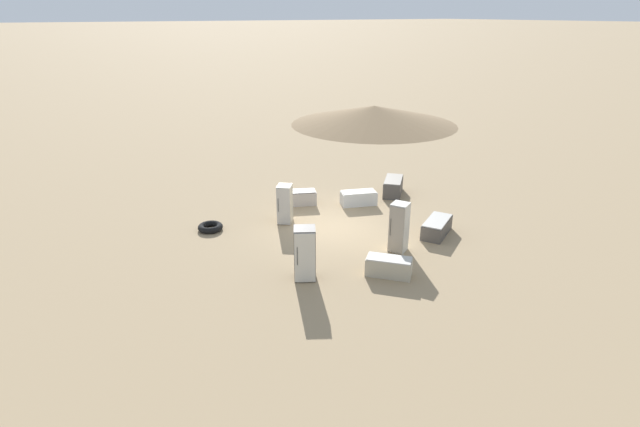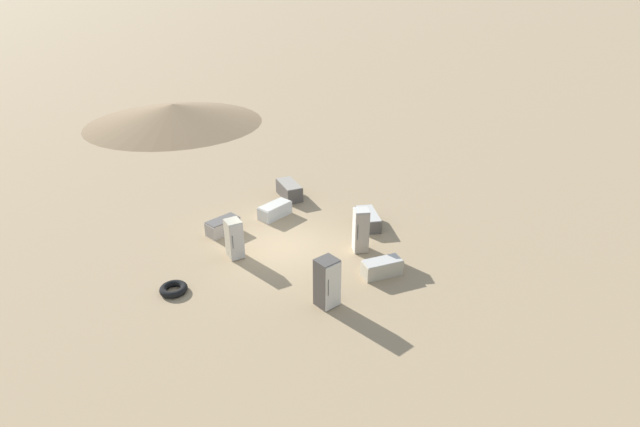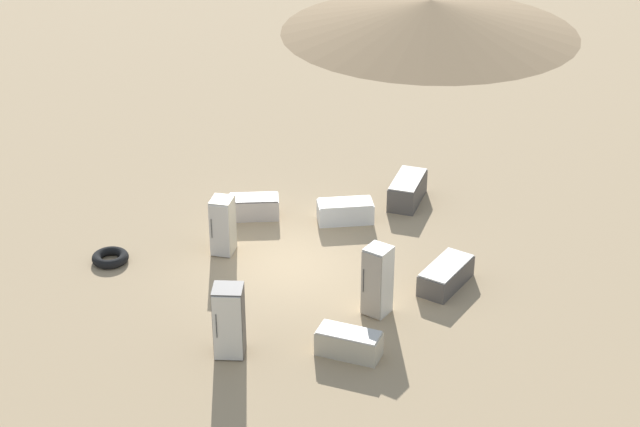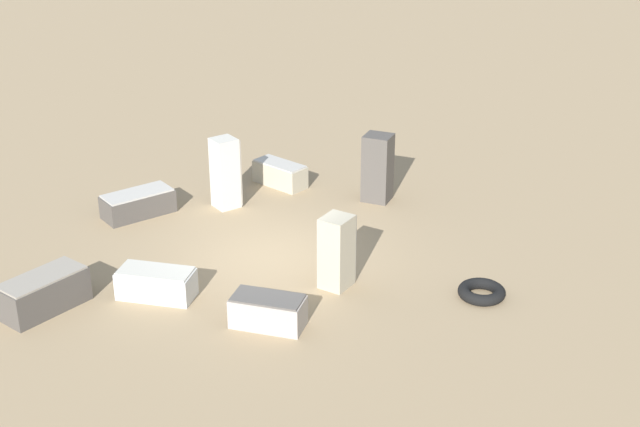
{
  "view_description": "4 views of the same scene",
  "coord_description": "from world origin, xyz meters",
  "px_view_note": "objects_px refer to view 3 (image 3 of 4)",
  "views": [
    {
      "loc": [
        -15.56,
        9.97,
        8.05
      ],
      "look_at": [
        -0.59,
        0.86,
        0.96
      ],
      "focal_mm": 28.0,
      "sensor_mm": 36.0,
      "label": 1
    },
    {
      "loc": [
        -7.93,
        15.98,
        10.38
      ],
      "look_at": [
        -1.12,
        -1.46,
        1.06
      ],
      "focal_mm": 28.0,
      "sensor_mm": 36.0,
      "label": 2
    },
    {
      "loc": [
        -22.37,
        10.11,
        14.48
      ],
      "look_at": [
        -0.37,
        -0.71,
        1.53
      ],
      "focal_mm": 60.0,
      "sensor_mm": 36.0,
      "label": 3
    },
    {
      "loc": [
        17.92,
        -0.79,
        9.13
      ],
      "look_at": [
        0.99,
        1.02,
        1.51
      ],
      "focal_mm": 50.0,
      "sensor_mm": 36.0,
      "label": 4
    }
  ],
  "objects_px": {
    "discarded_fridge_3": "(229,321)",
    "discarded_fridge_1": "(407,190)",
    "discarded_fridge_0": "(377,281)",
    "discarded_fridge_2": "(254,207)",
    "discarded_fridge_6": "(446,275)",
    "discarded_fridge_5": "(345,211)",
    "scrap_tire": "(110,258)",
    "discarded_fridge_4": "(223,226)",
    "discarded_fridge_7": "(349,343)"
  },
  "relations": [
    {
      "from": "discarded_fridge_5",
      "to": "discarded_fridge_4",
      "type": "bearing_deg",
      "value": -69.32
    },
    {
      "from": "discarded_fridge_0",
      "to": "discarded_fridge_3",
      "type": "distance_m",
      "value": 3.89
    },
    {
      "from": "discarded_fridge_5",
      "to": "scrap_tire",
      "type": "bearing_deg",
      "value": -77.05
    },
    {
      "from": "discarded_fridge_4",
      "to": "scrap_tire",
      "type": "relative_size",
      "value": 1.62
    },
    {
      "from": "discarded_fridge_3",
      "to": "discarded_fridge_1",
      "type": "bearing_deg",
      "value": -118.49
    },
    {
      "from": "discarded_fridge_0",
      "to": "discarded_fridge_7",
      "type": "height_order",
      "value": "discarded_fridge_0"
    },
    {
      "from": "discarded_fridge_0",
      "to": "scrap_tire",
      "type": "height_order",
      "value": "discarded_fridge_0"
    },
    {
      "from": "discarded_fridge_3",
      "to": "discarded_fridge_0",
      "type": "bearing_deg",
      "value": -150.89
    },
    {
      "from": "discarded_fridge_1",
      "to": "discarded_fridge_3",
      "type": "height_order",
      "value": "discarded_fridge_3"
    },
    {
      "from": "discarded_fridge_2",
      "to": "discarded_fridge_6",
      "type": "height_order",
      "value": "discarded_fridge_2"
    },
    {
      "from": "discarded_fridge_4",
      "to": "scrap_tire",
      "type": "distance_m",
      "value": 3.11
    },
    {
      "from": "discarded_fridge_3",
      "to": "discarded_fridge_7",
      "type": "height_order",
      "value": "discarded_fridge_3"
    },
    {
      "from": "discarded_fridge_2",
      "to": "discarded_fridge_3",
      "type": "height_order",
      "value": "discarded_fridge_3"
    },
    {
      "from": "discarded_fridge_3",
      "to": "scrap_tire",
      "type": "bearing_deg",
      "value": -47.38
    },
    {
      "from": "discarded_fridge_1",
      "to": "discarded_fridge_4",
      "type": "bearing_deg",
      "value": 48.14
    },
    {
      "from": "discarded_fridge_4",
      "to": "discarded_fridge_7",
      "type": "distance_m",
      "value": 5.84
    },
    {
      "from": "discarded_fridge_3",
      "to": "discarded_fridge_4",
      "type": "xyz_separation_m",
      "value": [
        4.49,
        -1.62,
        -0.09
      ]
    },
    {
      "from": "discarded_fridge_0",
      "to": "discarded_fridge_3",
      "type": "xyz_separation_m",
      "value": [
        -0.02,
        3.89,
        -0.03
      ]
    },
    {
      "from": "discarded_fridge_2",
      "to": "scrap_tire",
      "type": "xyz_separation_m",
      "value": [
        -0.66,
        4.46,
        -0.2
      ]
    },
    {
      "from": "discarded_fridge_5",
      "to": "scrap_tire",
      "type": "height_order",
      "value": "discarded_fridge_5"
    },
    {
      "from": "discarded_fridge_4",
      "to": "discarded_fridge_5",
      "type": "height_order",
      "value": "discarded_fridge_4"
    },
    {
      "from": "scrap_tire",
      "to": "discarded_fridge_2",
      "type": "bearing_deg",
      "value": -81.62
    },
    {
      "from": "discarded_fridge_2",
      "to": "discarded_fridge_7",
      "type": "xyz_separation_m",
      "value": [
        -7.25,
        0.71,
        -0.0
      ]
    },
    {
      "from": "discarded_fridge_5",
      "to": "discarded_fridge_2",
      "type": "bearing_deg",
      "value": -102.73
    },
    {
      "from": "scrap_tire",
      "to": "discarded_fridge_6",
      "type": "bearing_deg",
      "value": -124.0
    },
    {
      "from": "discarded_fridge_7",
      "to": "scrap_tire",
      "type": "distance_m",
      "value": 7.58
    },
    {
      "from": "discarded_fridge_4",
      "to": "discarded_fridge_6",
      "type": "height_order",
      "value": "discarded_fridge_4"
    },
    {
      "from": "discarded_fridge_0",
      "to": "discarded_fridge_6",
      "type": "height_order",
      "value": "discarded_fridge_0"
    },
    {
      "from": "scrap_tire",
      "to": "discarded_fridge_5",
      "type": "bearing_deg",
      "value": -96.29
    },
    {
      "from": "discarded_fridge_0",
      "to": "discarded_fridge_6",
      "type": "relative_size",
      "value": 0.96
    },
    {
      "from": "discarded_fridge_1",
      "to": "discarded_fridge_7",
      "type": "height_order",
      "value": "discarded_fridge_1"
    },
    {
      "from": "discarded_fridge_4",
      "to": "discarded_fridge_0",
      "type": "bearing_deg",
      "value": 155.32
    },
    {
      "from": "discarded_fridge_0",
      "to": "discarded_fridge_2",
      "type": "relative_size",
      "value": 1.15
    },
    {
      "from": "discarded_fridge_3",
      "to": "discarded_fridge_6",
      "type": "relative_size",
      "value": 0.93
    },
    {
      "from": "discarded_fridge_0",
      "to": "discarded_fridge_1",
      "type": "xyz_separation_m",
      "value": [
        4.85,
        -3.71,
        -0.53
      ]
    },
    {
      "from": "discarded_fridge_0",
      "to": "scrap_tire",
      "type": "relative_size",
      "value": 1.85
    },
    {
      "from": "discarded_fridge_4",
      "to": "discarded_fridge_5",
      "type": "distance_m",
      "value": 3.8
    },
    {
      "from": "discarded_fridge_2",
      "to": "discarded_fridge_5",
      "type": "bearing_deg",
      "value": 80.65
    },
    {
      "from": "discarded_fridge_5",
      "to": "discarded_fridge_6",
      "type": "distance_m",
      "value": 4.31
    },
    {
      "from": "discarded_fridge_4",
      "to": "discarded_fridge_6",
      "type": "distance_m",
      "value": 6.12
    },
    {
      "from": "discarded_fridge_5",
      "to": "discarded_fridge_6",
      "type": "bearing_deg",
      "value": 28.63
    },
    {
      "from": "discarded_fridge_2",
      "to": "discarded_fridge_5",
      "type": "height_order",
      "value": "discarded_fridge_2"
    },
    {
      "from": "discarded_fridge_5",
      "to": "scrap_tire",
      "type": "xyz_separation_m",
      "value": [
        0.74,
        6.69,
        -0.19
      ]
    },
    {
      "from": "discarded_fridge_6",
      "to": "discarded_fridge_7",
      "type": "bearing_deg",
      "value": 82.95
    },
    {
      "from": "discarded_fridge_0",
      "to": "discarded_fridge_1",
      "type": "relative_size",
      "value": 1.01
    },
    {
      "from": "discarded_fridge_6",
      "to": "discarded_fridge_3",
      "type": "bearing_deg",
      "value": 62.36
    },
    {
      "from": "discarded_fridge_0",
      "to": "discarded_fridge_5",
      "type": "relative_size",
      "value": 1.06
    },
    {
      "from": "discarded_fridge_0",
      "to": "discarded_fridge_3",
      "type": "bearing_deg",
      "value": 60.66
    },
    {
      "from": "discarded_fridge_2",
      "to": "scrap_tire",
      "type": "height_order",
      "value": "discarded_fridge_2"
    },
    {
      "from": "discarded_fridge_2",
      "to": "discarded_fridge_1",
      "type": "bearing_deg",
      "value": 98.57
    }
  ]
}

